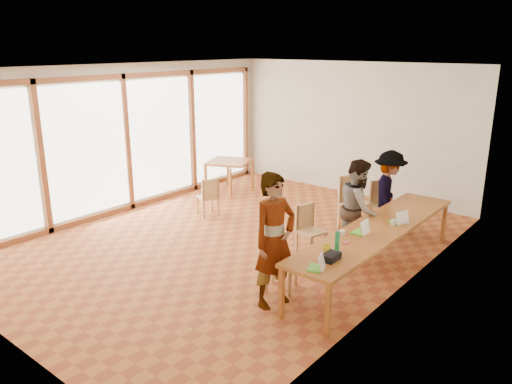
% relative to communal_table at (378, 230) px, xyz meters
% --- Properties ---
extents(ground, '(8.00, 8.00, 0.00)m').
position_rel_communal_table_xyz_m(ground, '(-2.50, -0.39, -0.70)').
color(ground, '#AA5C29').
rests_on(ground, ground).
extents(wall_back, '(6.00, 0.10, 3.00)m').
position_rel_communal_table_xyz_m(wall_back, '(-2.50, 3.61, 0.80)').
color(wall_back, beige).
rests_on(wall_back, ground).
extents(wall_right, '(0.10, 8.00, 3.00)m').
position_rel_communal_table_xyz_m(wall_right, '(0.50, -0.39, 0.80)').
color(wall_right, beige).
rests_on(wall_right, ground).
extents(window_wall, '(0.10, 8.00, 3.00)m').
position_rel_communal_table_xyz_m(window_wall, '(-5.46, -0.39, 0.80)').
color(window_wall, white).
rests_on(window_wall, ground).
extents(ceiling, '(6.00, 8.00, 0.04)m').
position_rel_communal_table_xyz_m(ceiling, '(-2.50, -0.39, 2.32)').
color(ceiling, white).
rests_on(ceiling, wall_back).
extents(communal_table, '(0.80, 4.00, 0.75)m').
position_rel_communal_table_xyz_m(communal_table, '(0.00, 0.00, 0.00)').
color(communal_table, '#AE6626').
rests_on(communal_table, ground).
extents(side_table, '(0.90, 0.90, 0.75)m').
position_rel_communal_table_xyz_m(side_table, '(-4.68, 1.86, -0.03)').
color(side_table, '#AE6626').
rests_on(side_table, ground).
extents(chair_near, '(0.52, 0.52, 0.46)m').
position_rel_communal_table_xyz_m(chair_near, '(-0.89, -1.35, -0.18)').
color(chair_near, tan).
rests_on(chair_near, ground).
extents(chair_mid, '(0.48, 0.48, 0.45)m').
position_rel_communal_table_xyz_m(chair_mid, '(-1.24, 0.01, -0.19)').
color(chair_mid, tan).
rests_on(chair_mid, ground).
extents(chair_far, '(0.54, 0.54, 0.54)m').
position_rel_communal_table_xyz_m(chair_far, '(-1.31, 1.56, -0.08)').
color(chair_far, tan).
rests_on(chair_far, ground).
extents(chair_empty, '(0.52, 0.52, 0.50)m').
position_rel_communal_table_xyz_m(chair_empty, '(-0.84, 1.88, -0.13)').
color(chair_empty, tan).
rests_on(chair_empty, ground).
extents(chair_spare, '(0.49, 0.49, 0.43)m').
position_rel_communal_table_xyz_m(chair_spare, '(-3.81, 0.30, -0.21)').
color(chair_spare, tan).
rests_on(chair_spare, ground).
extents(person_near, '(0.56, 0.74, 1.82)m').
position_rel_communal_table_xyz_m(person_near, '(-0.64, -1.70, 0.21)').
color(person_near, gray).
rests_on(person_near, ground).
extents(person_mid, '(0.87, 0.96, 1.62)m').
position_rel_communal_table_xyz_m(person_mid, '(-0.58, 0.47, 0.11)').
color(person_mid, gray).
rests_on(person_mid, ground).
extents(person_far, '(0.93, 1.16, 1.56)m').
position_rel_communal_table_xyz_m(person_far, '(-0.60, 1.64, 0.08)').
color(person_far, gray).
rests_on(person_far, ground).
extents(laptop_near, '(0.26, 0.27, 0.19)m').
position_rel_communal_table_xyz_m(laptop_near, '(0.09, -1.79, 0.10)').
color(laptop_near, '#5BD330').
rests_on(laptop_near, communal_table).
extents(laptop_mid, '(0.21, 0.25, 0.20)m').
position_rel_communal_table_xyz_m(laptop_mid, '(-0.06, -0.38, 0.10)').
color(laptop_mid, '#5BD330').
rests_on(laptop_mid, communal_table).
extents(laptop_far, '(0.28, 0.30, 0.20)m').
position_rel_communal_table_xyz_m(laptop_far, '(0.18, 0.37, 0.10)').
color(laptop_far, '#5BD330').
rests_on(laptop_far, communal_table).
extents(yellow_mug, '(0.13, 0.13, 0.09)m').
position_rel_communal_table_xyz_m(yellow_mug, '(-0.12, -1.26, 0.09)').
color(yellow_mug, yellow).
rests_on(yellow_mug, communal_table).
extents(green_bottle, '(0.07, 0.07, 0.28)m').
position_rel_communal_table_xyz_m(green_bottle, '(-0.01, -1.17, 0.19)').
color(green_bottle, '#1B814A').
rests_on(green_bottle, communal_table).
extents(clear_glass, '(0.07, 0.07, 0.09)m').
position_rel_communal_table_xyz_m(clear_glass, '(0.13, 0.23, 0.09)').
color(clear_glass, silver).
rests_on(clear_glass, communal_table).
extents(condiment_cup, '(0.08, 0.08, 0.06)m').
position_rel_communal_table_xyz_m(condiment_cup, '(-0.27, -0.59, 0.08)').
color(condiment_cup, white).
rests_on(condiment_cup, communal_table).
extents(pink_phone, '(0.05, 0.10, 0.01)m').
position_rel_communal_table_xyz_m(pink_phone, '(-0.06, -0.85, 0.05)').
color(pink_phone, '#BC335D').
rests_on(pink_phone, communal_table).
extents(black_pouch, '(0.16, 0.26, 0.09)m').
position_rel_communal_table_xyz_m(black_pouch, '(0.07, -1.46, 0.09)').
color(black_pouch, black).
rests_on(black_pouch, communal_table).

